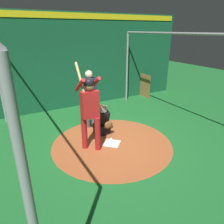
# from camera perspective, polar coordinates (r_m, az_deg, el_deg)

# --- Properties ---
(ground_plane) EXTENTS (26.30, 26.30, 0.00)m
(ground_plane) POSITION_cam_1_polar(r_m,az_deg,el_deg) (5.92, 0.00, -8.58)
(ground_plane) COLOR #1E6B2D
(dirt_circle) EXTENTS (3.31, 3.31, 0.01)m
(dirt_circle) POSITION_cam_1_polar(r_m,az_deg,el_deg) (5.92, 0.00, -8.55)
(dirt_circle) COLOR #AD562D
(dirt_circle) RESTS_ON ground
(home_plate) EXTENTS (0.59, 0.59, 0.01)m
(home_plate) POSITION_cam_1_polar(r_m,az_deg,el_deg) (5.92, 0.00, -8.48)
(home_plate) COLOR white
(home_plate) RESTS_ON dirt_circle
(batter) EXTENTS (0.68, 0.49, 2.24)m
(batter) POSITION_cam_1_polar(r_m,az_deg,el_deg) (5.23, -6.09, 1.43)
(batter) COLOR maroon
(batter) RESTS_ON ground
(catcher) EXTENTS (0.58, 0.40, 0.94)m
(catcher) POSITION_cam_1_polar(r_m,az_deg,el_deg) (6.30, -2.64, -2.88)
(catcher) COLOR black
(catcher) RESTS_ON ground
(umpire) EXTENTS (0.23, 0.49, 1.84)m
(umpire) POSITION_cam_1_polar(r_m,az_deg,el_deg) (6.57, -6.09, 4.36)
(umpire) COLOR #4C4C51
(umpire) RESTS_ON ground
(back_wall) EXTENTS (0.23, 10.30, 3.58)m
(back_wall) POSITION_cam_1_polar(r_m,az_deg,el_deg) (8.46, -12.02, 13.16)
(back_wall) COLOR #145133
(back_wall) RESTS_ON ground
(cage_frame) EXTENTS (6.21, 4.97, 2.90)m
(cage_frame) POSITION_cam_1_polar(r_m,az_deg,el_deg) (5.20, 0.00, 11.61)
(cage_frame) COLOR gray
(cage_frame) RESTS_ON ground
(bat_rack) EXTENTS (1.06, 0.20, 1.05)m
(bat_rack) POSITION_cam_1_polar(r_m,az_deg,el_deg) (10.11, 8.37, 7.13)
(bat_rack) COLOR olive
(bat_rack) RESTS_ON ground
(baseball_0) EXTENTS (0.07, 0.07, 0.07)m
(baseball_0) POSITION_cam_1_polar(r_m,az_deg,el_deg) (6.06, -0.25, -7.37)
(baseball_0) COLOR white
(baseball_0) RESTS_ON dirt_circle
(baseball_1) EXTENTS (0.07, 0.07, 0.07)m
(baseball_1) POSITION_cam_1_polar(r_m,az_deg,el_deg) (6.72, -2.91, -4.32)
(baseball_1) COLOR white
(baseball_1) RESTS_ON dirt_circle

